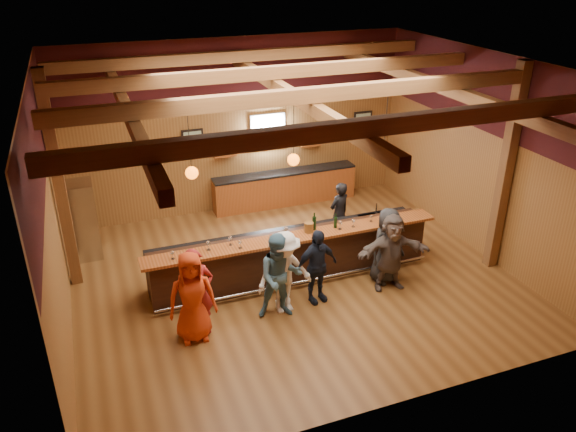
{
  "coord_description": "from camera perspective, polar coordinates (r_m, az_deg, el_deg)",
  "views": [
    {
      "loc": [
        -3.73,
        -9.62,
        6.43
      ],
      "look_at": [
        0.0,
        0.3,
        1.35
      ],
      "focal_mm": 35.0,
      "sensor_mm": 36.0,
      "label": 1
    }
  ],
  "objects": [
    {
      "name": "glass_d",
      "position": [
        10.99,
        -4.91,
        -2.67
      ],
      "size": [
        0.08,
        0.08,
        0.18
      ],
      "color": "silver",
      "rests_on": "bar_counter"
    },
    {
      "name": "stainless_fridge",
      "position": [
        13.41,
        -20.27,
        -0.43
      ],
      "size": [
        0.7,
        0.7,
        1.8
      ],
      "primitive_type": "cube",
      "color": "silver",
      "rests_on": "ground"
    },
    {
      "name": "customer_dark",
      "position": [
        11.87,
        10.02,
        -2.95
      ],
      "size": [
        0.89,
        0.66,
        1.66
      ],
      "primitive_type": "imported",
      "rotation": [
        0.0,
        0.0,
        0.17
      ],
      "color": "#242426",
      "rests_on": "ground"
    },
    {
      "name": "glass_e",
      "position": [
        11.4,
        -0.18,
        -1.39
      ],
      "size": [
        0.09,
        0.09,
        0.2
      ],
      "color": "silver",
      "rests_on": "bar_counter"
    },
    {
      "name": "bartender",
      "position": [
        13.25,
        5.2,
        0.25
      ],
      "size": [
        0.66,
        0.54,
        1.56
      ],
      "primitive_type": "imported",
      "rotation": [
        0.0,
        0.0,
        3.48
      ],
      "color": "black",
      "rests_on": "ground"
    },
    {
      "name": "pendant_lights",
      "position": [
        10.97,
        0.56,
        5.77
      ],
      "size": [
        4.24,
        0.24,
        1.37
      ],
      "color": "black",
      "rests_on": "room"
    },
    {
      "name": "customer_navy",
      "position": [
        11.05,
        2.91,
        -5.13
      ],
      "size": [
        0.97,
        0.53,
        1.57
      ],
      "primitive_type": "imported",
      "rotation": [
        0.0,
        0.0,
        0.16
      ],
      "color": "black",
      "rests_on": "ground"
    },
    {
      "name": "glass_f",
      "position": [
        11.73,
        5.32,
        -0.71
      ],
      "size": [
        0.09,
        0.09,
        0.2
      ],
      "color": "silver",
      "rests_on": "bar_counter"
    },
    {
      "name": "customer_redvest",
      "position": [
        10.24,
        -9.22,
        -7.74
      ],
      "size": [
        0.67,
        0.48,
        1.72
      ],
      "primitive_type": "imported",
      "rotation": [
        0.0,
        0.0,
        0.12
      ],
      "color": "maroon",
      "rests_on": "ground"
    },
    {
      "name": "bar_counter",
      "position": [
        12.01,
        0.33,
        -3.84
      ],
      "size": [
        6.3,
        1.07,
        1.11
      ],
      "color": "black",
      "rests_on": "ground"
    },
    {
      "name": "wine_shelves",
      "position": [
        15.03,
        -1.97,
        6.93
      ],
      "size": [
        3.0,
        0.18,
        0.3
      ],
      "color": "brown",
      "rests_on": "room"
    },
    {
      "name": "window",
      "position": [
        14.96,
        -2.08,
        8.57
      ],
      "size": [
        0.95,
        0.09,
        0.95
      ],
      "color": "silver",
      "rests_on": "room"
    },
    {
      "name": "glass_h",
      "position": [
        12.15,
        8.46,
        -0.07
      ],
      "size": [
        0.07,
        0.07,
        0.16
      ],
      "color": "silver",
      "rests_on": "bar_counter"
    },
    {
      "name": "glass_g",
      "position": [
        11.86,
        6.67,
        -0.54
      ],
      "size": [
        0.08,
        0.08,
        0.18
      ],
      "color": "silver",
      "rests_on": "bar_counter"
    },
    {
      "name": "glass_a",
      "position": [
        10.8,
        -11.68,
        -3.71
      ],
      "size": [
        0.08,
        0.08,
        0.18
      ],
      "color": "silver",
      "rests_on": "bar_counter"
    },
    {
      "name": "customer_brown",
      "position": [
        11.62,
        10.45,
        -3.63
      ],
      "size": [
        1.6,
        0.69,
        1.67
      ],
      "primitive_type": "imported",
      "rotation": [
        0.0,
        0.0,
        -0.13
      ],
      "color": "#5E514B",
      "rests_on": "ground"
    },
    {
      "name": "bottle_b",
      "position": [
        11.79,
        4.84,
        -0.63
      ],
      "size": [
        0.07,
        0.07,
        0.32
      ],
      "color": "black",
      "rests_on": "bar_counter"
    },
    {
      "name": "framed_pictures",
      "position": [
        15.22,
        1.06,
        9.08
      ],
      "size": [
        5.35,
        0.05,
        0.45
      ],
      "color": "black",
      "rests_on": "room"
    },
    {
      "name": "room",
      "position": [
        10.86,
        0.46,
        8.38
      ],
      "size": [
        9.04,
        9.0,
        4.52
      ],
      "color": "brown",
      "rests_on": "ground"
    },
    {
      "name": "customer_denim",
      "position": [
        10.57,
        -0.83,
        -6.15
      ],
      "size": [
        0.97,
        0.83,
        1.73
      ],
      "primitive_type": "imported",
      "rotation": [
        0.0,
        0.0,
        -0.22
      ],
      "color": "teal",
      "rests_on": "ground"
    },
    {
      "name": "customer_white",
      "position": [
        10.71,
        -0.37,
        -5.78
      ],
      "size": [
        1.14,
        0.7,
        1.7
      ],
      "primitive_type": "imported",
      "rotation": [
        0.0,
        0.0,
        0.06
      ],
      "color": "white",
      "rests_on": "ground"
    },
    {
      "name": "ice_bucket",
      "position": [
        11.59,
        2.13,
        -1.14
      ],
      "size": [
        0.19,
        0.19,
        0.21
      ],
      "primitive_type": "cylinder",
      "color": "olive",
      "rests_on": "bar_counter"
    },
    {
      "name": "glass_c",
      "position": [
        11.12,
        -5.87,
        -2.31
      ],
      "size": [
        0.09,
        0.09,
        0.19
      ],
      "color": "silver",
      "rests_on": "bar_counter"
    },
    {
      "name": "customer_orange",
      "position": [
        10.13,
        -9.72,
        -8.1
      ],
      "size": [
        0.88,
        0.6,
        1.74
      ],
      "primitive_type": "imported",
      "rotation": [
        0.0,
        0.0,
        -0.05
      ],
      "color": "red",
      "rests_on": "ground"
    },
    {
      "name": "bottle_a",
      "position": [
        11.68,
        2.68,
        -0.7
      ],
      "size": [
        0.08,
        0.08,
        0.38
      ],
      "color": "black",
      "rests_on": "bar_counter"
    },
    {
      "name": "glass_b",
      "position": [
        10.99,
        -8.11,
        -2.79
      ],
      "size": [
        0.09,
        0.09,
        0.2
      ],
      "color": "silver",
      "rests_on": "bar_counter"
    },
    {
      "name": "back_bar_cabinet",
      "position": [
        15.42,
        -0.31,
        2.89
      ],
      "size": [
        4.0,
        0.52,
        0.95
      ],
      "color": "brown",
      "rests_on": "ground"
    }
  ]
}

